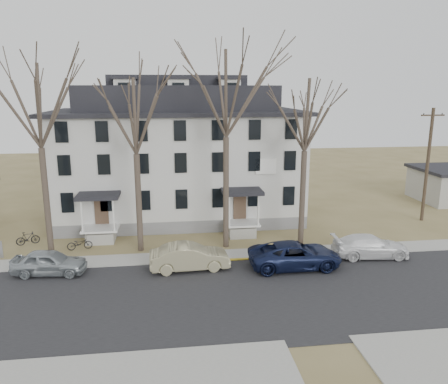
{
  "coord_description": "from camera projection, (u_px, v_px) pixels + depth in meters",
  "views": [
    {
      "loc": [
        -2.88,
        -19.42,
        11.01
      ],
      "look_at": [
        0.76,
        9.0,
        4.2
      ],
      "focal_mm": 35.0,
      "sensor_mm": 36.0,
      "label": 1
    }
  ],
  "objects": [
    {
      "name": "ground",
      "position": [
        232.0,
        316.0,
        21.64
      ],
      "size": [
        120.0,
        120.0,
        0.0
      ],
      "primitive_type": "plane",
      "color": "olive",
      "rests_on": "ground"
    },
    {
      "name": "main_road",
      "position": [
        227.0,
        298.0,
        23.57
      ],
      "size": [
        120.0,
        10.0,
        0.04
      ],
      "primitive_type": "cube",
      "color": "#27272A",
      "rests_on": "ground"
    },
    {
      "name": "far_sidewalk",
      "position": [
        215.0,
        256.0,
        29.36
      ],
      "size": [
        120.0,
        2.0,
        0.08
      ],
      "primitive_type": "cube",
      "color": "#A09F97",
      "rests_on": "ground"
    },
    {
      "name": "yellow_curb",
      "position": [
        291.0,
        258.0,
        29.11
      ],
      "size": [
        14.0,
        0.25,
        0.06
      ],
      "primitive_type": "cube",
      "color": "gold",
      "rests_on": "ground"
    },
    {
      "name": "boarding_house",
      "position": [
        179.0,
        156.0,
        37.47
      ],
      "size": [
        20.8,
        12.36,
        12.05
      ],
      "color": "slate",
      "rests_on": "ground"
    },
    {
      "name": "tree_far_left",
      "position": [
        37.0,
        99.0,
        27.35
      ],
      "size": [
        8.4,
        8.4,
        13.72
      ],
      "color": "#473B31",
      "rests_on": "ground"
    },
    {
      "name": "tree_mid_left",
      "position": [
        134.0,
        111.0,
        28.26
      ],
      "size": [
        7.8,
        7.8,
        12.74
      ],
      "color": "#473B31",
      "rests_on": "ground"
    },
    {
      "name": "tree_center",
      "position": [
        226.0,
        87.0,
        28.66
      ],
      "size": [
        9.0,
        9.0,
        14.7
      ],
      "color": "#473B31",
      "rests_on": "ground"
    },
    {
      "name": "tree_mid_right",
      "position": [
        306.0,
        110.0,
        29.68
      ],
      "size": [
        7.8,
        7.8,
        12.74
      ],
      "color": "#473B31",
      "rests_on": "ground"
    },
    {
      "name": "utility_pole_far",
      "position": [
        428.0,
        164.0,
        36.3
      ],
      "size": [
        2.0,
        0.28,
        9.5
      ],
      "color": "#3D3023",
      "rests_on": "ground"
    },
    {
      "name": "car_silver",
      "position": [
        49.0,
        263.0,
        26.35
      ],
      "size": [
        4.54,
        2.18,
        1.5
      ],
      "primitive_type": "imported",
      "rotation": [
        0.0,
        0.0,
        1.47
      ],
      "color": "#9FA7AC",
      "rests_on": "ground"
    },
    {
      "name": "car_tan",
      "position": [
        190.0,
        257.0,
        27.03
      ],
      "size": [
        5.02,
        2.01,
        1.62
      ],
      "primitive_type": "imported",
      "rotation": [
        0.0,
        0.0,
        1.63
      ],
      "color": "tan",
      "rests_on": "ground"
    },
    {
      "name": "car_navy",
      "position": [
        295.0,
        256.0,
        27.35
      ],
      "size": [
        5.82,
        2.71,
        1.61
      ],
      "primitive_type": "imported",
      "rotation": [
        0.0,
        0.0,
        1.58
      ],
      "color": "#131B3B",
      "rests_on": "ground"
    },
    {
      "name": "car_white",
      "position": [
        370.0,
        247.0,
        29.08
      ],
      "size": [
        5.21,
        2.44,
        1.47
      ],
      "primitive_type": "imported",
      "rotation": [
        0.0,
        0.0,
        1.49
      ],
      "color": "white",
      "rests_on": "ground"
    },
    {
      "name": "bicycle_left",
      "position": [
        80.0,
        244.0,
        30.43
      ],
      "size": [
        1.77,
        0.9,
        0.89
      ],
      "primitive_type": "imported",
      "rotation": [
        0.0,
        0.0,
        1.76
      ],
      "color": "black",
      "rests_on": "ground"
    },
    {
      "name": "bicycle_right",
      "position": [
        28.0,
        239.0,
        31.39
      ],
      "size": [
        1.65,
        1.01,
        0.96
      ],
      "primitive_type": "imported",
      "rotation": [
        0.0,
        0.0,
        1.95
      ],
      "color": "black",
      "rests_on": "ground"
    }
  ]
}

